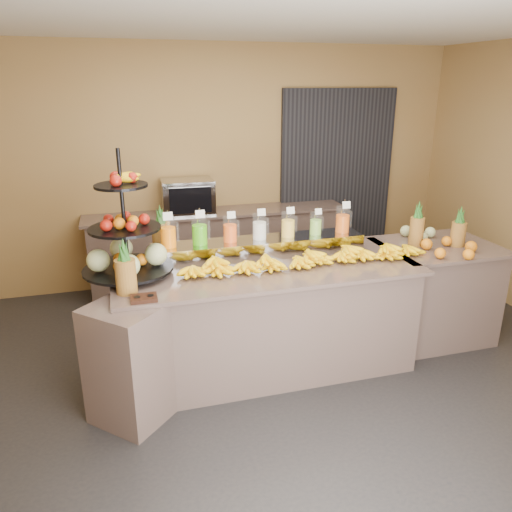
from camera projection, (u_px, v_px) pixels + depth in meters
name	position (u px, v px, depth m)	size (l,w,h in m)	color
ground	(277.00, 383.00, 4.14)	(6.00, 6.00, 0.00)	black
room_envelope	(272.00, 142.00, 4.28)	(6.04, 5.02, 2.82)	olive
buffet_counter	(255.00, 321.00, 4.19)	(2.75, 1.25, 0.93)	gray
right_counter	(432.00, 291.00, 4.79)	(1.08, 0.88, 0.93)	gray
back_ledge	(219.00, 248.00, 6.03)	(3.10, 0.55, 0.93)	gray
pitcher_tray	(259.00, 247.00, 4.34)	(1.85, 0.30, 0.15)	gray
juice_pitcher_orange_a	(168.00, 234.00, 4.08)	(0.13, 0.14, 0.32)	silver
juice_pitcher_green	(200.00, 232.00, 4.14)	(0.13, 0.14, 0.32)	silver
juice_pitcher_orange_b	(230.00, 231.00, 4.22)	(0.12, 0.12, 0.29)	silver
juice_pitcher_milk	(260.00, 228.00, 4.28)	(0.12, 0.13, 0.29)	silver
juice_pitcher_lemon	(288.00, 226.00, 4.35)	(0.12, 0.12, 0.29)	silver
juice_pitcher_lime	(316.00, 225.00, 4.42)	(0.11, 0.11, 0.26)	silver
juice_pitcher_orange_c	(343.00, 221.00, 4.48)	(0.13, 0.13, 0.31)	silver
banana_heap	(306.00, 256.00, 4.13)	(2.12, 0.19, 0.18)	#FFB90C
fruit_stand	(133.00, 245.00, 3.85)	(0.76, 0.76, 0.99)	black
condiment_caddy	(144.00, 298.00, 3.47)	(0.18, 0.14, 0.03)	black
pineapple_left_a	(126.00, 273.00, 3.54)	(0.15, 0.15, 0.41)	brown
pineapple_left_b	(161.00, 237.00, 4.30)	(0.16, 0.16, 0.46)	brown
right_fruit_pile	(442.00, 240.00, 4.49)	(0.51, 0.49, 0.27)	brown
oven_warmer	(188.00, 196.00, 5.72)	(0.58, 0.41, 0.39)	gray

